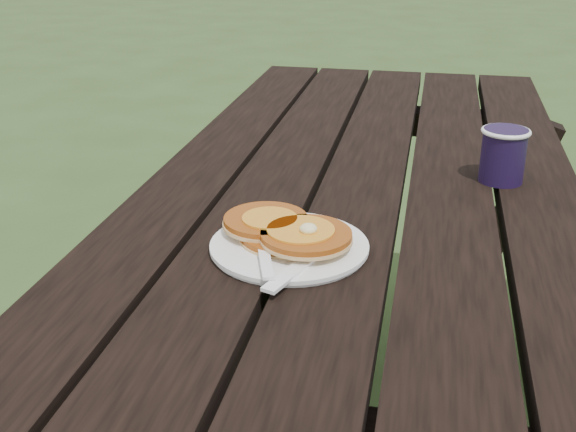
% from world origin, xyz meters
% --- Properties ---
extents(picnic_table, '(1.36, 1.80, 0.75)m').
position_xyz_m(picnic_table, '(0.00, 0.00, 0.37)').
color(picnic_table, black).
rests_on(picnic_table, ground).
extents(plate, '(0.27, 0.27, 0.01)m').
position_xyz_m(plate, '(-0.07, -0.32, 0.76)').
color(plate, white).
rests_on(plate, picnic_table).
extents(pancake_stack, '(0.19, 0.16, 0.04)m').
position_xyz_m(pancake_stack, '(-0.08, -0.31, 0.77)').
color(pancake_stack, '#A04A12').
rests_on(pancake_stack, plate).
extents(knife, '(0.08, 0.18, 0.00)m').
position_xyz_m(knife, '(-0.04, -0.38, 0.76)').
color(knife, white).
rests_on(knife, plate).
extents(fork, '(0.08, 0.16, 0.01)m').
position_xyz_m(fork, '(-0.09, -0.39, 0.77)').
color(fork, white).
rests_on(fork, plate).
extents(coffee_cup, '(0.08, 0.08, 0.10)m').
position_xyz_m(coffee_cup, '(0.24, 0.03, 0.80)').
color(coffee_cup, black).
rests_on(coffee_cup, picnic_table).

